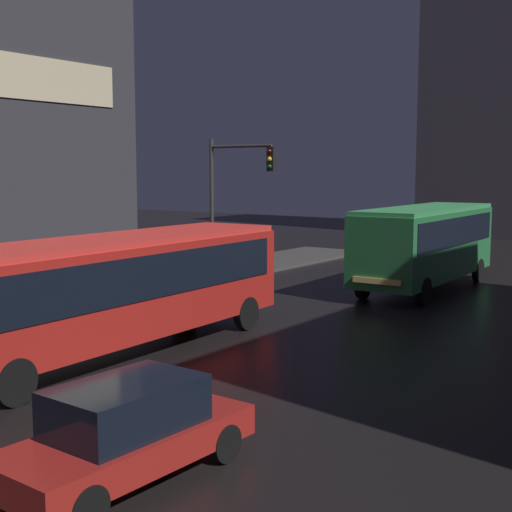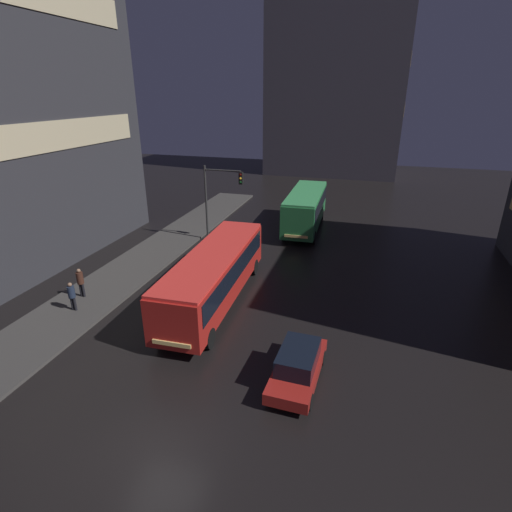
% 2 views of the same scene
% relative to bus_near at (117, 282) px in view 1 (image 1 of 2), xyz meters
% --- Properties ---
extents(bus_near, '(3.02, 11.31, 3.06)m').
position_rel_bus_near_xyz_m(bus_near, '(0.00, 0.00, 0.00)').
color(bus_near, '#AD1E19').
rests_on(bus_near, ground).
extents(bus_far, '(2.88, 9.39, 3.32)m').
position_rel_bus_near_xyz_m(bus_far, '(2.60, 14.21, 0.15)').
color(bus_far, '#236B38').
rests_on(bus_far, ground).
extents(car_taxi, '(1.89, 4.30, 1.54)m').
position_rel_bus_near_xyz_m(car_taxi, '(5.71, -5.25, -1.11)').
color(car_taxi, maroon).
rests_on(car_taxi, ground).
extents(traffic_light_main, '(3.10, 0.35, 5.97)m').
position_rel_bus_near_xyz_m(traffic_light_main, '(-3.30, 9.28, 2.15)').
color(traffic_light_main, '#2D2D2D').
rests_on(traffic_light_main, ground).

